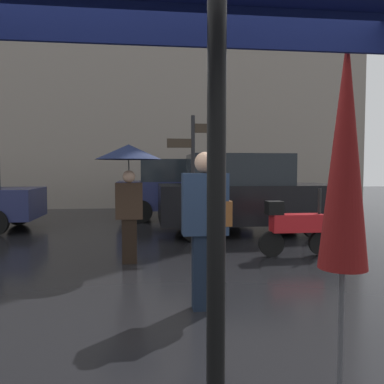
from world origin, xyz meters
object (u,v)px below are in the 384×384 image
Objects in this scene: pedestrian_with_umbrella at (129,166)px; parked_car_right at (182,188)px; street_signpost at (193,168)px; parked_scooter at (294,226)px; pedestrian_with_bag at (206,221)px; parked_car_distant at (243,194)px; folded_patio_umbrella_far at (345,163)px.

pedestrian_with_umbrella reaches higher than parked_car_right.
pedestrian_with_umbrella is 1.71m from street_signpost.
pedestrian_with_umbrella is 1.42× the size of parked_scooter.
pedestrian_with_bag is 0.67× the size of street_signpost.
parked_car_distant reaches higher than pedestrian_with_bag.
parked_car_right is (0.47, 8.05, -0.05)m from pedestrian_with_bag.
pedestrian_with_umbrella is 3.15m from parked_scooter.
parked_scooter is 0.33× the size of parked_car_distant.
pedestrian_with_bag is at bearing 67.12° from parked_car_distant.
parked_scooter is at bearing 95.38° from parked_car_right.
pedestrian_with_bag is 3.54m from street_signpost.
parked_car_distant is (1.12, 7.00, -0.65)m from folded_patio_umbrella_far.
street_signpost is (-1.43, -1.56, 0.64)m from parked_car_distant.
parked_scooter is (2.01, 2.48, -0.45)m from pedestrian_with_bag.
folded_patio_umbrella_far is 4.79m from parked_scooter.
pedestrian_with_bag is 8.07m from parked_car_right.
pedestrian_with_umbrella is 5.97m from parked_car_right.
folded_patio_umbrella_far is 0.94× the size of street_signpost.
pedestrian_with_umbrella is 2.56m from pedestrian_with_bag.
pedestrian_with_umbrella is 0.47× the size of parked_car_distant.
pedestrian_with_bag is at bearing -94.67° from street_signpost.
pedestrian_with_bag is 0.42× the size of parked_car_distant.
parked_car_distant is at bearing 102.29° from parked_car_right.
street_signpost is at bearing 93.20° from folded_patio_umbrella_far.
parked_car_distant reaches higher than parked_scooter.
pedestrian_with_umbrella reaches higher than parked_scooter.
parked_scooter is at bearing 88.85° from pedestrian_with_umbrella.
parked_car_distant is (-0.30, 2.56, 0.42)m from parked_scooter.
parked_car_distant is (2.66, 2.74, -0.66)m from pedestrian_with_umbrella.
parked_car_right is 1.55× the size of street_signpost.
folded_patio_umbrella_far is 0.60× the size of parked_car_right.
folded_patio_umbrella_far reaches higher than parked_scooter.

